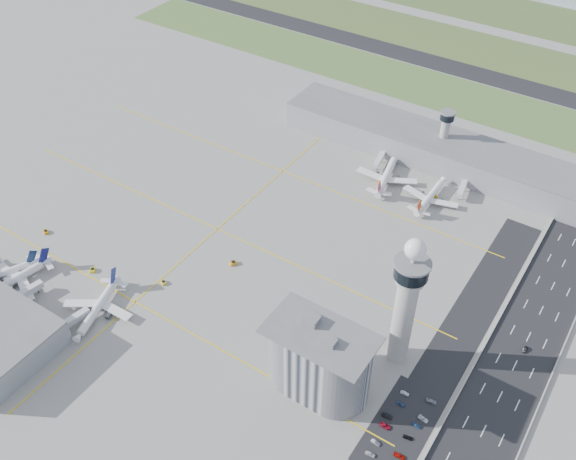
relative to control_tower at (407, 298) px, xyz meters
The scene contains 44 objects.
ground 80.47m from the control_tower, behind, with size 1000.00×1000.00×0.00m, color #9A978F.
grass_strip_0 238.28m from the control_tower, 112.98° to the left, with size 480.00×50.00×0.08m, color #4A6931.
grass_strip_1 308.14m from the control_tower, 107.49° to the left, with size 480.00×60.00×0.08m, color #425428.
grass_strip_2 384.80m from the control_tower, 103.89° to the left, with size 480.00×70.00×0.08m, color #3A5327.
runway 272.40m from the control_tower, 109.91° to the left, with size 480.00×22.00×0.10m, color black.
highway 56.01m from the control_tower, 10.54° to the right, with size 28.00×500.00×0.10m, color black.
barrier_left 45.73m from the control_tower, 15.42° to the right, with size 0.60×500.00×1.20m, color #9E9E99.
barrier_right 67.08m from the control_tower, ahead, with size 0.60×500.00×1.20m, color #9E9E99.
landside_road 43.28m from the control_tower, 45.00° to the right, with size 18.00×260.00×0.08m, color black.
parking_lot 48.79m from the control_tower, 61.93° to the right, with size 20.00×44.00×0.10m, color black.
taxiway_line_h_0 123.35m from the control_tower, 161.26° to the right, with size 260.00×0.60×0.01m, color yellow.
taxiway_line_h_1 119.40m from the control_tower, 168.89° to the left, with size 260.00×0.60×0.01m, color yellow.
taxiway_line_h_2 143.16m from the control_tower, 143.79° to the left, with size 260.00×0.60×0.01m, color yellow.
taxiway_line_v 119.40m from the control_tower, 168.89° to the left, with size 0.60×260.00×0.01m, color yellow.
control_tower is the anchor object (origin of this frame).
secondary_tower 148.97m from the control_tower, 106.48° to the left, with size 8.60×8.60×31.90m.
admin_building 41.10m from the control_tower, 123.70° to the right, with size 42.00×24.00×33.50m.
terminal_pier 146.15m from the control_tower, 102.88° to the left, with size 210.00×32.00×15.80m.
airplane_near_b 179.29m from the control_tower, 159.67° to the right, with size 39.70×33.75×11.12m, color white, non-canonical shape.
airplane_near_c 134.88m from the control_tower, 156.69° to the right, with size 38.84×33.01×10.88m, color white, non-canonical shape.
airplane_far_a 126.07m from the control_tower, 118.75° to the left, with size 40.98×34.83×11.47m, color white, non-canonical shape.
airplane_far_b 112.48m from the control_tower, 106.57° to the left, with size 37.05×31.49×10.37m, color white, non-canonical shape.
jet_bridge_near_1 172.69m from the control_tower, 156.00° to the right, with size 14.00×3.00×5.70m, color silver, non-canonical shape.
jet_bridge_near_2 146.36m from the control_tower, 151.10° to the right, with size 14.00×3.00×5.70m, color silver, non-canonical shape.
jet_bridge_far_0 145.99m from the control_tower, 119.45° to the left, with size 14.00×3.00×5.70m, color silver, non-canonical shape.
jet_bridge_far_1 129.66m from the control_tower, 99.16° to the left, with size 14.00×3.00×5.70m, color silver, non-canonical shape.
tug_0 188.07m from the control_tower, behind, with size 2.06×2.99×1.74m, color orange, non-canonical shape.
tug_1 150.61m from the control_tower, 166.38° to the right, with size 2.17×3.15×1.83m, color yellow, non-canonical shape.
tug_2 116.39m from the control_tower, 168.51° to the right, with size 1.93×2.81×1.63m, color yellow, non-canonical shape.
tug_3 96.13m from the control_tower, behind, with size 2.29×3.33×1.94m, color orange, non-canonical shape.
tug_4 124.38m from the control_tower, 120.34° to the left, with size 2.34×3.41×1.98m, color #F2B008, non-canonical shape.
tug_5 116.67m from the control_tower, 105.73° to the left, with size 2.07×3.01×1.75m, color #EBA70B, non-canonical shape.
car_lot_0 58.68m from the control_tower, 75.44° to the right, with size 1.55×3.86×1.31m, color silver.
car_lot_1 54.60m from the control_tower, 74.36° to the right, with size 1.26×3.62×1.19m, color gray.
car_lot_2 48.78m from the control_tower, 70.80° to the right, with size 2.03×4.41×1.23m, color maroon.
car_lot_3 45.75m from the control_tower, 70.70° to the right, with size 1.74×4.28×1.24m, color black.
car_lot_4 41.90m from the control_tower, 59.87° to the right, with size 1.38×3.42×1.17m, color navy.
car_lot_5 39.37m from the control_tower, 54.26° to the right, with size 1.21×3.48×1.15m, color silver.
car_lot_7 57.49m from the control_tower, 62.54° to the right, with size 1.78×4.39×1.27m, color #AB0E08.
car_lot_8 51.51m from the control_tower, 57.67° to the right, with size 1.45×3.61×1.23m, color black.
car_lot_9 48.00m from the control_tower, 50.91° to the right, with size 1.22×3.49×1.15m, color navy.
car_lot_10 46.47m from the control_tower, 44.94° to the right, with size 1.91×4.13×1.15m, color white.
car_lot_11 42.65m from the control_tower, 31.22° to the right, with size 1.75×4.31×1.25m, color gray.
car_hw_1 64.27m from the control_tower, 36.11° to the left, with size 1.33×3.83×1.26m, color black.
Camera 1 is at (125.75, -155.72, 215.61)m, focal length 40.00 mm.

